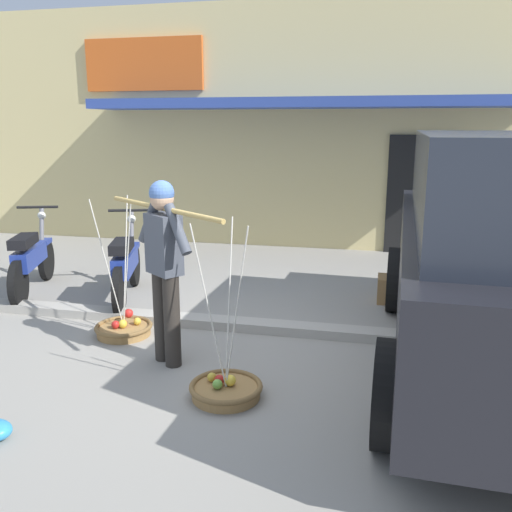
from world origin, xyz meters
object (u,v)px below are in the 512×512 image
Objects in this scene: fruit_vendor at (164,261)px; fruit_basket_left_side at (124,328)px; fruit_basket_right_side at (226,388)px; motorcycle_nearest_shop at (31,260)px; motorcycle_second_in_row at (126,265)px; wooden_crate at (395,290)px.

fruit_vendor is 1.17× the size of fruit_basket_left_side.
fruit_basket_left_side is 1.77m from fruit_basket_right_side.
fruit_basket_right_side is at bearing -36.95° from fruit_vendor.
motorcycle_nearest_shop is at bearing 147.01° from fruit_vendor.
fruit_basket_right_side is 2.91m from motorcycle_second_in_row.
fruit_vendor is 2.10m from motorcycle_second_in_row.
wooden_crate is (4.64, 0.66, -0.29)m from motorcycle_nearest_shop.
fruit_basket_left_side is at bearing -31.31° from motorcycle_nearest_shop.
fruit_basket_left_side is 0.83× the size of motorcycle_nearest_shop.
motorcycle_nearest_shop is 0.99× the size of motorcycle_second_in_row.
fruit_basket_right_side reaches higher than wooden_crate.
fruit_basket_left_side is 3.30× the size of wooden_crate.
motorcycle_nearest_shop is at bearing 148.69° from fruit_basket_left_side.
motorcycle_nearest_shop is 4.69m from wooden_crate.
fruit_vendor is at bearing -54.02° from motorcycle_second_in_row.
fruit_vendor reaches higher than wooden_crate.
motorcycle_nearest_shop is 1.33m from motorcycle_second_in_row.
fruit_basket_left_side is at bearing 142.97° from fruit_vendor.
fruit_basket_left_side is (-0.71, 0.53, -0.90)m from fruit_vendor.
fruit_vendor is at bearing -32.99° from motorcycle_nearest_shop.
fruit_basket_right_side is (0.71, -0.53, -0.90)m from fruit_vendor.
motorcycle_second_in_row is (-1.19, 1.64, -0.53)m from fruit_vendor.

